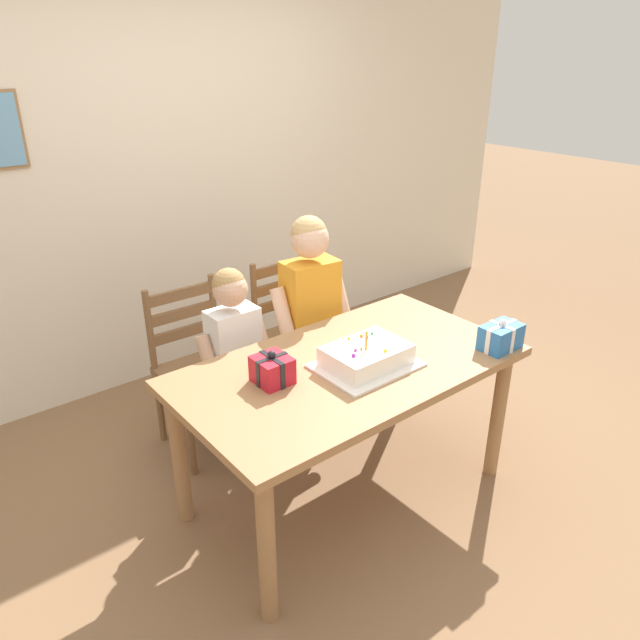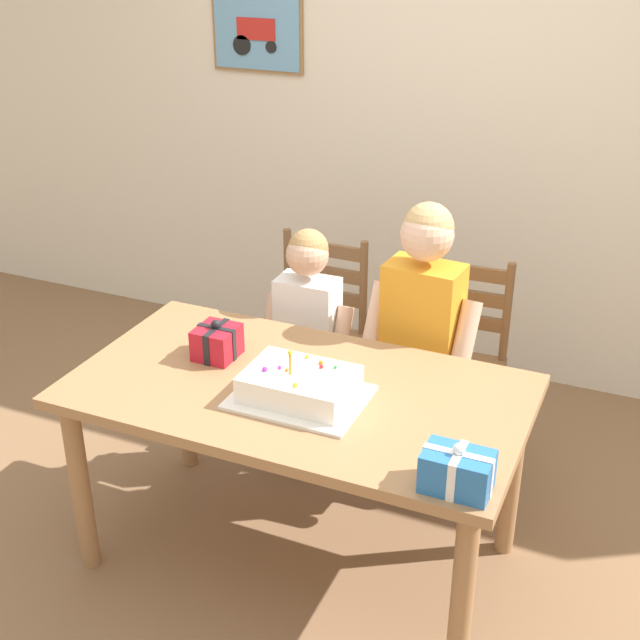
# 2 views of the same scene
# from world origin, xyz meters

# --- Properties ---
(ground_plane) EXTENTS (20.00, 20.00, 0.00)m
(ground_plane) POSITION_xyz_m (0.00, 0.00, 0.00)
(ground_plane) COLOR #846042
(back_wall) EXTENTS (6.40, 0.11, 2.60)m
(back_wall) POSITION_xyz_m (-0.00, 1.77, 1.30)
(back_wall) COLOR silver
(back_wall) RESTS_ON ground
(dining_table) EXTENTS (1.57, 0.87, 0.75)m
(dining_table) POSITION_xyz_m (0.00, 0.00, 0.65)
(dining_table) COLOR #9E7047
(dining_table) RESTS_ON ground
(birthday_cake) EXTENTS (0.44, 0.34, 0.19)m
(birthday_cake) POSITION_xyz_m (0.04, -0.07, 0.80)
(birthday_cake) COLOR white
(birthday_cake) RESTS_ON dining_table
(gift_box_red_large) EXTENTS (0.20, 0.14, 0.16)m
(gift_box_red_large) POSITION_xyz_m (0.66, -0.34, 0.81)
(gift_box_red_large) COLOR #286BB7
(gift_box_red_large) RESTS_ON dining_table
(gift_box_beside_cake) EXTENTS (0.15, 0.16, 0.15)m
(gift_box_beside_cake) POSITION_xyz_m (-0.36, 0.08, 0.81)
(gift_box_beside_cake) COLOR red
(gift_box_beside_cake) RESTS_ON dining_table
(chair_left) EXTENTS (0.43, 0.43, 0.92)m
(chair_left) POSITION_xyz_m (-0.33, 0.85, 0.47)
(chair_left) COLOR brown
(chair_left) RESTS_ON ground
(chair_right) EXTENTS (0.43, 0.43, 0.92)m
(chair_right) POSITION_xyz_m (0.33, 0.85, 0.47)
(chair_right) COLOR brown
(chair_right) RESTS_ON ground
(child_older) EXTENTS (0.47, 0.27, 1.26)m
(child_older) POSITION_xyz_m (0.26, 0.61, 0.77)
(child_older) COLOR #38426B
(child_older) RESTS_ON ground
(child_younger) EXTENTS (0.39, 0.22, 1.08)m
(child_younger) POSITION_xyz_m (-0.24, 0.61, 0.66)
(child_younger) COLOR #38426B
(child_younger) RESTS_ON ground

